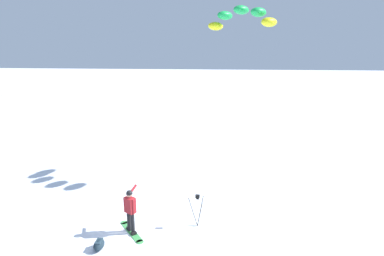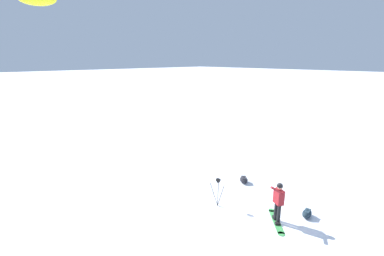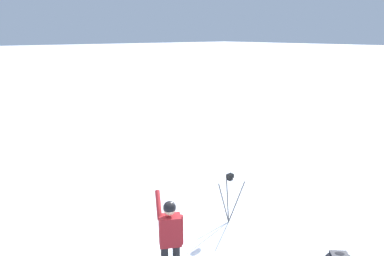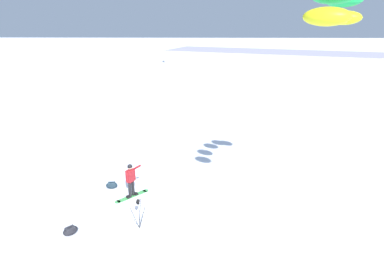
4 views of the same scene
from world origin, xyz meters
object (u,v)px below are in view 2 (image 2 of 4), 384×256
object	(u,v)px
snowboard	(276,221)
gear_bag_small	(244,180)
snowboarder	(278,199)
gear_bag_large	(307,213)
camera_tripod	(218,187)

from	to	relation	value
snowboard	gear_bag_small	xyz separation A→B (m)	(-1.84, -2.86, 0.15)
gear_bag_small	snowboarder	bearing A→B (deg)	57.29
snowboard	gear_bag_large	size ratio (longest dim) A/B	2.33
gear_bag_large	camera_tripod	world-z (taller)	camera_tripod
snowboarder	snowboard	world-z (taller)	snowboarder
gear_bag_large	gear_bag_small	distance (m)	3.65
snowboarder	snowboard	size ratio (longest dim) A/B	1.23
camera_tripod	gear_bag_small	xyz separation A→B (m)	(-2.66, -0.46, -0.76)
snowboarder	camera_tripod	xyz separation A→B (m)	(0.82, -2.41, -0.10)
gear_bag_large	snowboard	bearing A→B (deg)	-31.71
snowboard	gear_bag_small	distance (m)	3.41
camera_tripod	gear_bag_large	bearing A→B (deg)	122.55
gear_bag_large	camera_tripod	distance (m)	3.79
snowboard	camera_tripod	xyz separation A→B (m)	(0.82, -2.41, 0.91)
snowboard	camera_tripod	size ratio (longest dim) A/B	1.07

